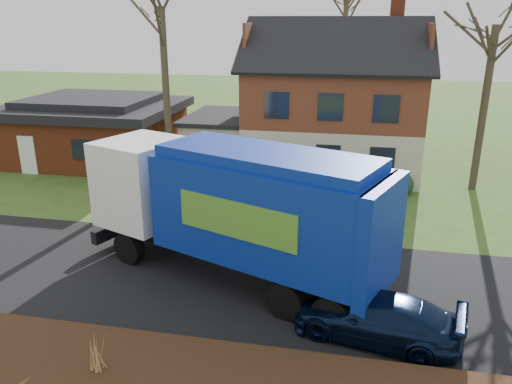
# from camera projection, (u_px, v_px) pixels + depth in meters

# --- Properties ---
(ground) EXTENTS (120.00, 120.00, 0.00)m
(ground) POSITION_uv_depth(u_px,v_px,m) (243.00, 281.00, 16.03)
(ground) COLOR #38531B
(ground) RESTS_ON ground
(road) EXTENTS (80.00, 7.00, 0.02)m
(road) POSITION_uv_depth(u_px,v_px,m) (243.00, 281.00, 16.03)
(road) COLOR black
(road) RESTS_ON ground
(main_house) EXTENTS (12.95, 8.95, 9.26)m
(main_house) POSITION_uv_depth(u_px,v_px,m) (325.00, 95.00, 27.31)
(main_house) COLOR beige
(main_house) RESTS_ON ground
(ranch_house) EXTENTS (9.80, 8.20, 3.70)m
(ranch_house) POSITION_uv_depth(u_px,v_px,m) (95.00, 128.00, 29.72)
(ranch_house) COLOR #983F21
(ranch_house) RESTS_ON ground
(garbage_truck) EXTENTS (10.55, 6.33, 4.40)m
(garbage_truck) POSITION_uv_depth(u_px,v_px,m) (237.00, 205.00, 15.41)
(garbage_truck) COLOR black
(garbage_truck) RESTS_ON ground
(silver_sedan) EXTENTS (4.71, 1.78, 1.53)m
(silver_sedan) POSITION_uv_depth(u_px,v_px,m) (240.00, 214.00, 19.52)
(silver_sedan) COLOR #A3A6AB
(silver_sedan) RESTS_ON ground
(navy_wagon) EXTENTS (4.59, 2.62, 1.25)m
(navy_wagon) POSITION_uv_depth(u_px,v_px,m) (376.00, 318.00, 12.97)
(navy_wagon) COLOR black
(navy_wagon) RESTS_ON ground
(grass_clump_mid) EXTENTS (0.32, 0.27, 0.90)m
(grass_clump_mid) POSITION_uv_depth(u_px,v_px,m) (99.00, 352.00, 11.42)
(grass_clump_mid) COLOR #B0874E
(grass_clump_mid) RESTS_ON mulch_verge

